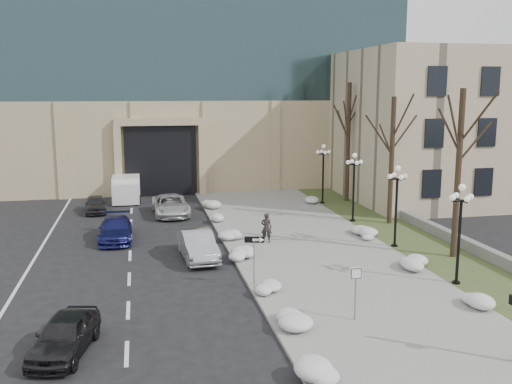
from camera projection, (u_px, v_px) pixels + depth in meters
ground at (327, 362)px, 18.86m from camera, size 160.00×160.00×0.00m
sidewalk at (306, 245)px, 33.04m from camera, size 9.00×40.00×0.12m
curb at (230, 249)px, 32.14m from camera, size 0.30×40.00×0.14m
grass_strip at (410, 239)px, 34.35m from camera, size 4.00×40.00×0.10m
stone_wall at (424, 225)px, 36.63m from camera, size 0.50×30.00×0.70m
classical_building at (466, 124)px, 49.19m from camera, size 22.00×18.12×12.00m
car_a at (65, 335)px, 19.39m from camera, size 2.45×4.26×1.36m
car_b at (198, 245)px, 30.30m from camera, size 1.99×4.76×1.53m
car_c at (116, 229)px, 34.10m from camera, size 1.95×4.74×1.37m
car_d at (171, 205)px, 41.03m from camera, size 2.63×5.33×1.45m
car_e at (96, 204)px, 41.94m from camera, size 1.78×3.79×1.26m
pedestrian at (266, 228)px, 33.22m from camera, size 0.73×0.59×1.73m
box_truck at (126, 188)px, 47.06m from camera, size 2.26×6.26×1.98m
one_way_sign at (257, 246)px, 25.65m from camera, size 0.89×0.37×2.41m
keep_sign at (356, 282)px, 21.80m from camera, size 0.48×0.08×2.23m
snow_clump_a at (325, 377)px, 17.30m from camera, size 1.10×1.60×0.36m
snow_clump_b at (285, 323)px, 21.28m from camera, size 1.10×1.60×0.36m
snow_clump_c at (268, 287)px, 25.17m from camera, size 1.10×1.60×0.36m
snow_clump_d at (243, 255)px, 30.13m from camera, size 1.10×1.60×0.36m
snow_clump_e at (230, 236)px, 33.95m from camera, size 1.10×1.60×0.36m
snow_clump_f at (222, 218)px, 38.79m from camera, size 1.10×1.60×0.36m
snow_clump_g at (211, 206)px, 42.87m from camera, size 1.10×1.60×0.36m
snow_clump_h at (476, 303)px, 23.27m from camera, size 1.10×1.60×0.36m
snow_clump_i at (413, 264)px, 28.51m from camera, size 1.10×1.60×0.36m
snow_clump_j at (368, 235)px, 34.23m from camera, size 1.10×1.60×0.36m
snow_clump_k at (309, 200)px, 45.13m from camera, size 1.10×1.60×0.36m
snow_clump_l at (364, 232)px, 35.03m from camera, size 1.10×1.60×0.36m
lamppost_a at (460, 221)px, 25.77m from camera, size 1.18×1.18×4.76m
lamppost_b at (397, 195)px, 32.03m from camera, size 1.18×1.18×4.76m
lamppost_c at (354, 178)px, 38.30m from camera, size 1.18×1.18×4.76m
lamppost_d at (323, 166)px, 44.56m from camera, size 1.18×1.18×4.76m
tree_near at (460, 150)px, 29.58m from camera, size 3.20×3.20×9.00m
tree_mid at (392, 143)px, 37.35m from camera, size 3.20×3.20×8.50m
tree_far at (349, 125)px, 44.94m from camera, size 3.20×3.20×9.50m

